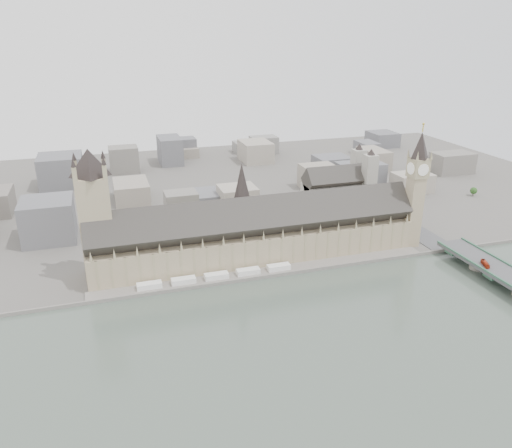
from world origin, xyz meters
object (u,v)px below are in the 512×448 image
object	(u,v)px
westminster_abbey	(339,192)
car_approach	(404,211)
elizabeth_tower	(417,182)
victoria_tower	(95,209)
red_bus_north	(485,264)
palace_of_westminster	(256,234)

from	to	relation	value
westminster_abbey	car_approach	world-z (taller)	westminster_abbey
elizabeth_tower	westminster_abbey	xyz separation A→B (m)	(-27.08, 87.00, -33.01)
victoria_tower	red_bus_north	bearing A→B (deg)	-17.88
elizabeth_tower	car_approach	size ratio (longest dim) A/B	24.83
palace_of_westminster	car_approach	xyz separation A→B (m)	(165.05, 40.30, -11.83)
westminster_abbey	elizabeth_tower	bearing A→B (deg)	-72.71
elizabeth_tower	victoria_tower	distance (m)	260.64
red_bus_north	car_approach	world-z (taller)	red_bus_north
victoria_tower	red_bus_north	world-z (taller)	victoria_tower
palace_of_westminster	car_approach	size ratio (longest dim) A/B	61.22
palace_of_westminster	car_approach	distance (m)	170.31
car_approach	red_bus_north	bearing A→B (deg)	-86.52
red_bus_north	car_approach	bearing A→B (deg)	108.17
westminster_abbey	red_bus_north	xyz separation A→B (m)	(45.00, -158.65, -13.13)
palace_of_westminster	elizabeth_tower	world-z (taller)	elizabeth_tower
victoria_tower	red_bus_north	xyz separation A→B (m)	(277.93, -89.65, -43.25)
palace_of_westminster	victoria_tower	bearing A→B (deg)	177.04
elizabeth_tower	car_approach	xyz separation A→B (m)	(27.05, 52.00, -47.21)
elizabeth_tower	victoria_tower	world-z (taller)	elizabeth_tower
elizabeth_tower	victoria_tower	size ratio (longest dim) A/B	1.07
palace_of_westminster	car_approach	bearing A→B (deg)	13.72
elizabeth_tower	red_bus_north	xyz separation A→B (m)	(17.93, -71.65, -46.13)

